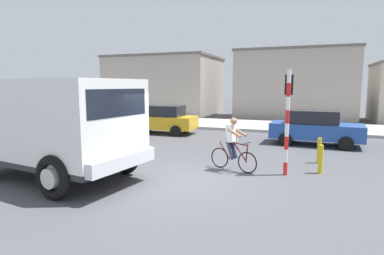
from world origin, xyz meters
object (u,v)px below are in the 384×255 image
at_px(bollard_near, 321,159).
at_px(bollard_far, 319,150).
at_px(truck_foreground, 52,122).
at_px(car_red_near, 315,127).
at_px(car_white_mid, 162,119).
at_px(cyclist, 233,144).
at_px(pedestrian_near_kerb, 148,119).
at_px(traffic_light_pole, 288,108).

xyz_separation_m(bollard_near, bollard_far, (0.00, 1.40, 0.00)).
distance_m(truck_foreground, bollard_near, 8.21).
height_order(car_red_near, car_white_mid, same).
distance_m(cyclist, pedestrian_near_kerb, 8.59).
relative_size(traffic_light_pole, car_white_mid, 0.79).
xyz_separation_m(traffic_light_pole, car_white_mid, (-7.25, 6.24, -1.25)).
height_order(traffic_light_pole, car_white_mid, traffic_light_pole).
bearing_deg(pedestrian_near_kerb, car_white_mid, 36.22).
relative_size(cyclist, bollard_near, 1.91).
xyz_separation_m(car_white_mid, pedestrian_near_kerb, (-0.62, -0.45, 0.03)).
height_order(truck_foreground, bollard_near, truck_foreground).
bearing_deg(car_red_near, bollard_far, -88.55).
bearing_deg(cyclist, traffic_light_pole, 4.23).
distance_m(bollard_near, bollard_far, 1.40).
relative_size(traffic_light_pole, bollard_near, 3.56).
bearing_deg(bollard_near, cyclist, -167.00).
relative_size(car_red_near, bollard_far, 4.56).
bearing_deg(bollard_far, car_red_near, 91.45).
bearing_deg(bollard_near, car_white_mid, 145.18).
relative_size(cyclist, pedestrian_near_kerb, 1.06).
relative_size(car_red_near, bollard_near, 4.56).
xyz_separation_m(truck_foreground, car_red_near, (7.37, 8.22, -0.85)).
xyz_separation_m(truck_foreground, pedestrian_near_kerb, (-1.42, 8.51, -0.82)).
height_order(traffic_light_pole, pedestrian_near_kerb, traffic_light_pole).
distance_m(car_red_near, bollard_far, 3.63).
xyz_separation_m(truck_foreground, car_white_mid, (-0.80, 8.96, -0.85)).
bearing_deg(traffic_light_pole, pedestrian_near_kerb, 143.67).
bearing_deg(pedestrian_near_kerb, truck_foreground, -80.54).
relative_size(truck_foreground, bollard_far, 6.35).
bearing_deg(truck_foreground, car_white_mid, 95.11).
xyz_separation_m(truck_foreground, bollard_near, (7.46, 3.21, -1.22)).
height_order(truck_foreground, bollard_far, truck_foreground).
xyz_separation_m(pedestrian_near_kerb, bollard_far, (8.88, -3.90, -0.40)).
distance_m(traffic_light_pole, bollard_far, 2.68).
relative_size(cyclist, bollard_far, 1.91).
distance_m(cyclist, bollard_near, 2.75).
xyz_separation_m(pedestrian_near_kerb, bollard_near, (8.88, -5.30, -0.40)).
distance_m(car_red_near, bollard_near, 5.02).
distance_m(pedestrian_near_kerb, bollard_far, 9.70).
bearing_deg(pedestrian_near_kerb, cyclist, -43.48).
bearing_deg(bollard_far, pedestrian_near_kerb, 156.30).
height_order(cyclist, car_red_near, cyclist).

